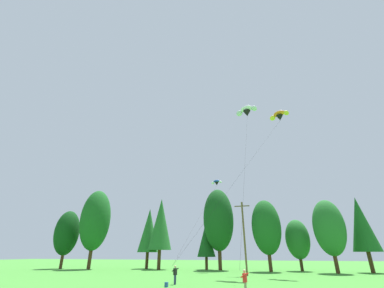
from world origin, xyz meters
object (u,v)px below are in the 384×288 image
at_px(kite_flyer_near, 175,273).
at_px(kite_flyer_mid, 245,280).
at_px(utility_pole, 244,235).
at_px(parafoil_kite_high_blue_white, 217,183).
at_px(parafoil_kite_far_orange, 279,116).
at_px(backpack, 166,285).
at_px(parafoil_kite_mid_white, 247,111).

distance_m(kite_flyer_near, kite_flyer_mid, 8.86).
bearing_deg(utility_pole, parafoil_kite_high_blue_white, 122.16).
relative_size(kite_flyer_mid, parafoil_kite_far_orange, 0.07).
distance_m(utility_pole, parafoil_kite_far_orange, 21.38).
height_order(utility_pole, parafoil_kite_high_blue_white, parafoil_kite_high_blue_white).
bearing_deg(parafoil_kite_far_orange, utility_pole, -159.17).
height_order(utility_pole, kite_flyer_mid, utility_pole).
height_order(kite_flyer_mid, backpack, kite_flyer_mid).
distance_m(kite_flyer_mid, backpack, 7.96).
relative_size(utility_pole, backpack, 24.65).
distance_m(utility_pole, backpack, 16.51).
bearing_deg(parafoil_kite_far_orange, parafoil_kite_mid_white, -146.75).
bearing_deg(parafoil_kite_far_orange, backpack, -127.74).
relative_size(parafoil_kite_high_blue_white, parafoil_kite_far_orange, 0.87).
relative_size(kite_flyer_mid, parafoil_kite_mid_white, 0.07).
height_order(utility_pole, parafoil_kite_far_orange, parafoil_kite_far_orange).
bearing_deg(utility_pole, kite_flyer_near, -115.44).
xyz_separation_m(kite_flyer_mid, parafoil_kite_mid_white, (0.73, 16.86, 23.84)).
bearing_deg(parafoil_kite_mid_white, kite_flyer_near, -124.16).
height_order(utility_pole, kite_flyer_near, utility_pole).
bearing_deg(kite_flyer_near, parafoil_kite_high_blue_white, 87.89).
xyz_separation_m(parafoil_kite_mid_white, backpack, (-8.05, -13.84, -24.64)).
relative_size(kite_flyer_mid, parafoil_kite_high_blue_white, 0.08).
bearing_deg(parafoil_kite_mid_white, parafoil_kite_high_blue_white, 128.95).
relative_size(kite_flyer_near, kite_flyer_mid, 1.00).
distance_m(kite_flyer_near, parafoil_kite_mid_white, 27.75).
xyz_separation_m(kite_flyer_mid, parafoil_kite_high_blue_white, (-6.48, 25.78, 14.28)).
height_order(parafoil_kite_high_blue_white, backpack, parafoil_kite_high_blue_white).
height_order(kite_flyer_near, parafoil_kite_far_orange, parafoil_kite_far_orange).
xyz_separation_m(utility_pole, backpack, (-6.01, -14.55, -4.99)).
bearing_deg(kite_flyer_near, utility_pole, 64.56).
xyz_separation_m(utility_pole, kite_flyer_mid, (1.31, -17.57, -4.19)).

